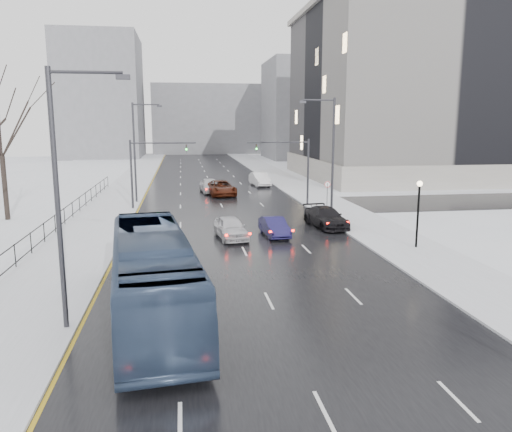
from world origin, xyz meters
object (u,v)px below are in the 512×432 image
mast_signal_left (143,166)px  sedan_right_cross (221,188)px  tree_park_e (8,221)px  streetlight_l_far (137,147)px  mast_signal_right (297,164)px  sedan_right_near (274,227)px  lamppost_r_mid (419,204)px  sedan_right_distant (260,179)px  streetlight_r_mid (330,153)px  sedan_center_far (210,185)px  no_uturn_sign (327,187)px  sedan_center_near (231,228)px  bus (153,276)px  streetlight_l_near (63,188)px

mast_signal_left → sedan_right_cross: bearing=45.7°
tree_park_e → streetlight_l_far: streetlight_l_far is taller
mast_signal_right → sedan_right_cross: 11.03m
mast_signal_left → sedan_right_near: 16.72m
lamppost_r_mid → streetlight_l_far: bearing=131.1°
tree_park_e → sedan_right_distant: (24.35, 19.97, 0.90)m
streetlight_r_mid → sedan_center_far: streetlight_r_mid is taller
no_uturn_sign → sedan_center_near: size_ratio=0.59×
streetlight_r_mid → mast_signal_left: bearing=152.7°
mast_signal_left → no_uturn_sign: 17.10m
lamppost_r_mid → mast_signal_left: 25.71m
sedan_center_far → sedan_right_distant: 8.75m
mast_signal_right → sedan_center_near: size_ratio=1.43×
streetlight_l_far → sedan_right_near: (10.83, -16.97, -4.90)m
streetlight_r_mid → bus: 23.67m
lamppost_r_mid → sedan_right_near: lamppost_r_mid is taller
lamppost_r_mid → sedan_right_cross: (-10.50, 26.03, -2.07)m
mast_signal_left → streetlight_r_mid: bearing=-27.3°
tree_park_e → sedan_center_far: 22.76m
tree_park_e → sedan_right_near: (20.86, -8.97, 0.72)m
sedan_center_near → sedan_center_far: 23.71m
streetlight_l_near → streetlight_r_mid: bearing=50.8°
streetlight_l_near → sedan_right_near: 19.16m
streetlight_r_mid → mast_signal_left: size_ratio=1.54×
bus → sedan_right_near: size_ratio=3.15×
mast_signal_right → mast_signal_left: same height
streetlight_r_mid → sedan_right_cross: 18.39m
mast_signal_right → mast_signal_left: 14.65m
sedan_right_distant → bus: bearing=-110.3°
mast_signal_left → bus: size_ratio=0.50×
streetlight_l_near → sedan_center_far: 39.43m
sedan_center_near → mast_signal_right: bearing=51.9°
tree_park_e → sedan_right_cross: 22.25m
streetlight_l_near → sedan_center_far: streetlight_l_near is taller
no_uturn_sign → sedan_center_far: size_ratio=0.54×
sedan_right_cross → sedan_center_far: bearing=107.7°
mast_signal_left → sedan_right_cross: 11.67m
bus → sedan_right_distant: bus is taller
lamppost_r_mid → no_uturn_sign: bearing=97.3°
sedan_right_distant → streetlight_l_far: bearing=-145.9°
sedan_right_cross → lamppost_r_mid: bearing=-75.3°
mast_signal_left → bus: bearing=-85.3°
mast_signal_right → sedan_center_near: mast_signal_right is taller
streetlight_r_mid → no_uturn_sign: 5.30m
bus → tree_park_e: bearing=112.8°
streetlight_l_near → bus: streetlight_l_near is taller
streetlight_l_far → sedan_right_cross: streetlight_l_far is taller
mast_signal_right → tree_park_e: bearing=-171.1°
lamppost_r_mid → mast_signal_left: size_ratio=0.66×
no_uturn_sign → sedan_right_distant: size_ratio=0.52×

